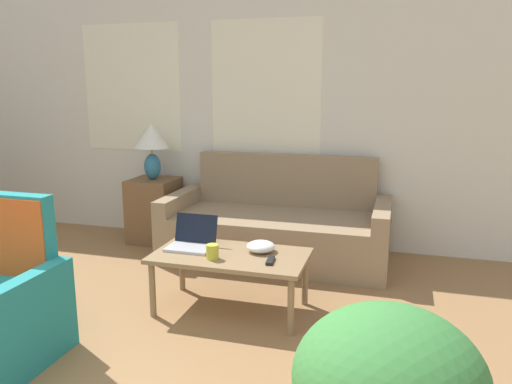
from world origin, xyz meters
TOP-DOWN VIEW (x-y plane):
  - wall_back at (-0.00, 3.59)m, footprint 6.83×0.06m
  - couch at (0.88, 3.12)m, footprint 2.02×0.92m
  - side_table at (-0.45, 3.26)m, footprint 0.45×0.45m
  - table_lamp at (-0.45, 3.26)m, footprint 0.35×0.35m
  - coffee_table at (0.84, 1.92)m, footprint 1.07×0.59m
  - laptop at (0.52, 1.98)m, footprint 0.32×0.27m
  - cup_navy at (0.76, 1.79)m, footprint 0.08×0.08m
  - snack_bowl at (1.03, 2.02)m, footprint 0.20×0.20m
  - tv_remote at (1.15, 1.84)m, footprint 0.06×0.15m

SIDE VIEW (x-z plane):
  - couch at x=0.88m, z-range -0.19..0.73m
  - side_table at x=-0.45m, z-range 0.00..0.65m
  - coffee_table at x=0.84m, z-range 0.17..0.59m
  - tv_remote at x=1.15m, z-range 0.42..0.44m
  - snack_bowl at x=1.03m, z-range 0.42..0.50m
  - cup_navy at x=0.76m, z-range 0.42..0.52m
  - laptop at x=0.52m, z-range 0.36..0.59m
  - table_lamp at x=-0.45m, z-range 0.74..1.30m
  - wall_back at x=0.00m, z-range 0.01..2.61m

